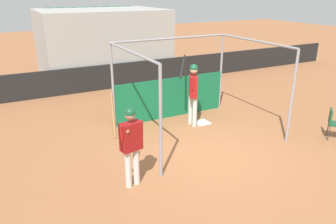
# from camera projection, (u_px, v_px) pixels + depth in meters

# --- Properties ---
(ground_plane) EXTENTS (60.00, 60.00, 0.00)m
(ground_plane) POSITION_uv_depth(u_px,v_px,m) (212.00, 155.00, 8.17)
(ground_plane) COLOR #935B38
(outfield_wall) EXTENTS (24.00, 0.12, 1.02)m
(outfield_wall) POSITION_uv_depth(u_px,v_px,m) (119.00, 76.00, 13.68)
(outfield_wall) COLOR black
(outfield_wall) RESTS_ON ground
(bleacher_section) EXTENTS (5.40, 4.00, 3.10)m
(bleacher_section) POSITION_uv_depth(u_px,v_px,m) (102.00, 44.00, 15.03)
(bleacher_section) COLOR #9E9E99
(bleacher_section) RESTS_ON ground
(batting_cage) EXTENTS (3.88, 3.17, 2.54)m
(batting_cage) POSITION_uv_depth(u_px,v_px,m) (179.00, 88.00, 9.88)
(batting_cage) COLOR gray
(batting_cage) RESTS_ON ground
(home_plate) EXTENTS (0.44, 0.44, 0.02)m
(home_plate) POSITION_uv_depth(u_px,v_px,m) (202.00, 122.00, 10.16)
(home_plate) COLOR white
(home_plate) RESTS_ON ground
(player_batter) EXTENTS (0.62, 0.96, 2.04)m
(player_batter) POSITION_uv_depth(u_px,v_px,m) (193.00, 88.00, 9.62)
(player_batter) COLOR silver
(player_batter) RESTS_ON ground
(player_waiting) EXTENTS (0.73, 0.55, 2.05)m
(player_waiting) POSITION_uv_depth(u_px,v_px,m) (131.00, 140.00, 6.55)
(player_waiting) COLOR silver
(player_waiting) RESTS_ON ground
(folding_chair) EXTENTS (0.57, 0.57, 0.84)m
(folding_chair) POSITION_uv_depth(u_px,v_px,m) (334.00, 121.00, 8.93)
(folding_chair) COLOR #194C2D
(folding_chair) RESTS_ON ground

